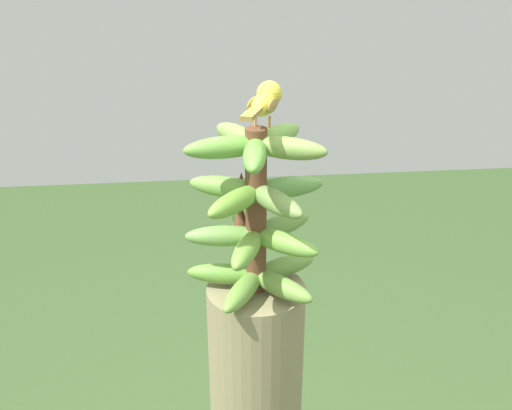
{
  "coord_description": "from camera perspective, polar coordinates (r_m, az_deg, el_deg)",
  "views": [
    {
      "loc": [
        -0.11,
        -1.04,
        2.0
      ],
      "look_at": [
        0.0,
        0.0,
        1.53
      ],
      "focal_mm": 42.2,
      "sensor_mm": 36.0,
      "label": 1
    }
  ],
  "objects": [
    {
      "name": "banana_bunch",
      "position": [
        1.15,
        -0.04,
        -0.74
      ],
      "size": [
        0.28,
        0.28,
        0.34
      ],
      "color": "brown",
      "rests_on": "banana_tree"
    },
    {
      "name": "perched_bird",
      "position": [
        1.1,
        0.9,
        9.9
      ],
      "size": [
        0.09,
        0.18,
        0.08
      ],
      "color": "#C68933",
      "rests_on": "banana_bunch"
    }
  ]
}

